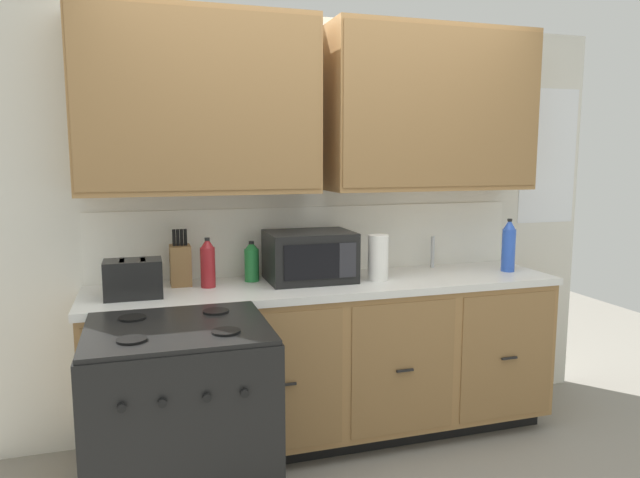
# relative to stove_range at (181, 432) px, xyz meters

# --- Properties ---
(ground_plane) EXTENTS (8.00, 8.00, 0.00)m
(ground_plane) POSITION_rel_stove_range_xyz_m (0.87, 0.33, -0.47)
(ground_plane) COLOR gray
(wall_unit) EXTENTS (3.82, 0.40, 2.44)m
(wall_unit) POSITION_rel_stove_range_xyz_m (0.88, 0.83, 1.19)
(wall_unit) COLOR silver
(wall_unit) RESTS_ON ground_plane
(counter_run) EXTENTS (2.65, 0.64, 0.94)m
(counter_run) POSITION_rel_stove_range_xyz_m (0.88, 0.63, 0.01)
(counter_run) COLOR black
(counter_run) RESTS_ON ground_plane
(stove_range) EXTENTS (0.76, 0.68, 0.95)m
(stove_range) POSITION_rel_stove_range_xyz_m (0.00, 0.00, 0.00)
(stove_range) COLOR black
(stove_range) RESTS_ON ground_plane
(microwave) EXTENTS (0.48, 0.37, 0.28)m
(microwave) POSITION_rel_stove_range_xyz_m (0.78, 0.70, 0.61)
(microwave) COLOR black
(microwave) RESTS_ON counter_run
(toaster) EXTENTS (0.28, 0.18, 0.19)m
(toaster) POSITION_rel_stove_range_xyz_m (-0.18, 0.57, 0.56)
(toaster) COLOR black
(toaster) RESTS_ON counter_run
(knife_block) EXTENTS (0.11, 0.14, 0.31)m
(knife_block) POSITION_rel_stove_range_xyz_m (0.07, 0.79, 0.58)
(knife_block) COLOR olive
(knife_block) RESTS_ON counter_run
(sink_faucet) EXTENTS (0.02, 0.02, 0.20)m
(sink_faucet) POSITION_rel_stove_range_xyz_m (1.63, 0.84, 0.57)
(sink_faucet) COLOR #B2B5BA
(sink_faucet) RESTS_ON counter_run
(paper_towel_roll) EXTENTS (0.12, 0.12, 0.26)m
(paper_towel_roll) POSITION_rel_stove_range_xyz_m (1.15, 0.59, 0.60)
(paper_towel_roll) COLOR white
(paper_towel_roll) RESTS_ON counter_run
(bottle_red) EXTENTS (0.08, 0.08, 0.27)m
(bottle_red) POSITION_rel_stove_range_xyz_m (0.21, 0.69, 0.60)
(bottle_red) COLOR maroon
(bottle_red) RESTS_ON counter_run
(bottle_green) EXTENTS (0.08, 0.08, 0.23)m
(bottle_green) POSITION_rel_stove_range_xyz_m (0.46, 0.77, 0.58)
(bottle_green) COLOR #237A38
(bottle_green) RESTS_ON counter_run
(bottle_blue) EXTENTS (0.08, 0.08, 0.32)m
(bottle_blue) POSITION_rel_stove_range_xyz_m (2.02, 0.59, 0.63)
(bottle_blue) COLOR blue
(bottle_blue) RESTS_ON counter_run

